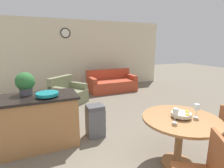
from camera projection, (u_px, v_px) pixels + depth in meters
The scene contains 11 objects.
wall_back at pixel (71, 55), 6.84m from camera, with size 8.00×0.09×2.70m.
dining_table at pixel (180, 129), 2.50m from camera, with size 1.08×1.08×0.75m.
fruit_bowl at pixel (181, 114), 2.45m from camera, with size 0.28×0.28×0.10m.
wine_glass_left at pixel (176, 112), 2.28m from camera, with size 0.07×0.07×0.20m.
wine_glass_right at pixel (197, 108), 2.44m from camera, with size 0.07×0.07×0.20m.
kitchen_island at pixel (40, 121), 3.05m from camera, with size 1.29×0.72×0.91m.
teal_bowl at pixel (47, 94), 2.89m from camera, with size 0.37×0.37×0.07m.
potted_plant at pixel (25, 83), 2.99m from camera, with size 0.32×0.32×0.39m.
trash_bin at pixel (95, 121), 3.39m from camera, with size 0.33×0.29×0.63m.
couch at pixel (112, 84), 6.76m from camera, with size 1.80×0.94×0.79m.
armchair at pixel (68, 94), 5.30m from camera, with size 1.21×1.20×0.81m.
Camera 1 is at (-1.21, -0.77, 1.76)m, focal length 28.00 mm.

